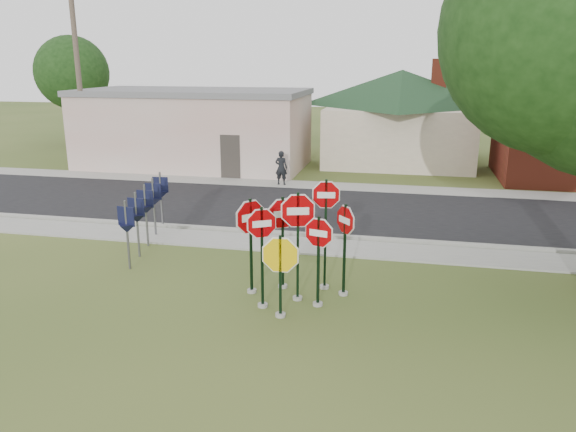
% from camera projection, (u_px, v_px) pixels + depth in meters
% --- Properties ---
extents(ground, '(120.00, 120.00, 0.00)m').
position_uv_depth(ground, '(282.00, 325.00, 12.59)').
color(ground, '#374C1C').
rests_on(ground, ground).
extents(sidewalk_near, '(60.00, 1.60, 0.06)m').
position_uv_depth(sidewalk_near, '(320.00, 247.00, 17.76)').
color(sidewalk_near, gray).
rests_on(sidewalk_near, ground).
extents(road, '(60.00, 7.00, 0.04)m').
position_uv_depth(road, '(338.00, 211.00, 22.00)').
color(road, black).
rests_on(road, ground).
extents(sidewalk_far, '(60.00, 1.60, 0.06)m').
position_uv_depth(sidewalk_far, '(350.00, 187.00, 26.05)').
color(sidewalk_far, gray).
rests_on(sidewalk_far, ground).
extents(curb, '(60.00, 0.20, 0.14)m').
position_uv_depth(curb, '(325.00, 236.00, 18.69)').
color(curb, gray).
rests_on(curb, ground).
extents(stop_sign_center, '(1.10, 0.33, 2.85)m').
position_uv_depth(stop_sign_center, '(298.00, 230.00, 13.42)').
color(stop_sign_center, gray).
rests_on(stop_sign_center, ground).
extents(stop_sign_yellow, '(1.17, 0.24, 2.09)m').
position_uv_depth(stop_sign_yellow, '(280.00, 266.00, 12.66)').
color(stop_sign_yellow, gray).
rests_on(stop_sign_yellow, ground).
extents(stop_sign_left, '(0.86, 0.51, 2.58)m').
position_uv_depth(stop_sign_left, '(262.00, 244.00, 13.08)').
color(stop_sign_left, gray).
rests_on(stop_sign_left, ground).
extents(stop_sign_right, '(0.95, 0.27, 2.33)m').
position_uv_depth(stop_sign_right, '(319.00, 251.00, 13.20)').
color(stop_sign_right, gray).
rests_on(stop_sign_right, ground).
extents(stop_sign_back_right, '(0.96, 0.24, 2.98)m').
position_uv_depth(stop_sign_back_right, '(326.00, 220.00, 14.11)').
color(stop_sign_back_right, gray).
rests_on(stop_sign_back_right, ground).
extents(stop_sign_back_left, '(0.91, 0.61, 2.54)m').
position_uv_depth(stop_sign_back_left, '(283.00, 230.00, 14.22)').
color(stop_sign_back_left, gray).
rests_on(stop_sign_back_left, ground).
extents(stop_sign_far_right, '(0.65, 0.77, 2.46)m').
position_uv_depth(stop_sign_far_right, '(345.00, 238.00, 13.79)').
color(stop_sign_far_right, gray).
rests_on(stop_sign_far_right, ground).
extents(stop_sign_far_left, '(0.74, 0.93, 2.59)m').
position_uv_depth(stop_sign_far_left, '(251.00, 232.00, 13.91)').
color(stop_sign_far_left, gray).
rests_on(stop_sign_far_left, ground).
extents(route_sign_row, '(1.43, 4.63, 2.00)m').
position_uv_depth(route_sign_row, '(146.00, 209.00, 17.59)').
color(route_sign_row, '#59595E').
rests_on(route_sign_row, ground).
extents(building_stucco, '(12.20, 6.20, 4.20)m').
position_uv_depth(building_stucco, '(194.00, 127.00, 30.78)').
color(building_stucco, beige).
rests_on(building_stucco, ground).
extents(building_house, '(11.60, 11.60, 6.20)m').
position_uv_depth(building_house, '(401.00, 98.00, 31.92)').
color(building_house, beige).
rests_on(building_house, ground).
extents(utility_pole_near, '(2.20, 0.26, 9.50)m').
position_uv_depth(utility_pole_near, '(79.00, 75.00, 28.41)').
color(utility_pole_near, '#4C3D33').
rests_on(utility_pole_near, ground).
extents(bg_tree_left, '(4.90, 4.90, 7.35)m').
position_uv_depth(bg_tree_left, '(72.00, 73.00, 37.93)').
color(bg_tree_left, '#311E15').
rests_on(bg_tree_left, ground).
extents(pedestrian, '(0.61, 0.42, 1.61)m').
position_uv_depth(pedestrian, '(281.00, 168.00, 26.23)').
color(pedestrian, black).
rests_on(pedestrian, sidewalk_far).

